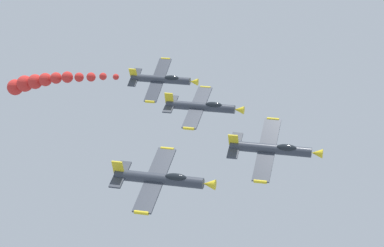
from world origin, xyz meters
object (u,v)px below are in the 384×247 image
Objects in this scene: airplane_lead at (272,149)px; airplane_left_inner at (202,107)px; airplane_right_inner at (160,179)px; airplane_left_outer at (162,79)px.

airplane_lead is 1.00× the size of airplane_left_inner.
airplane_left_inner reaches higher than airplane_right_inner.
airplane_lead is 1.00× the size of airplane_left_outer.
airplane_left_outer reaches higher than airplane_right_inner.
airplane_lead reaches higher than airplane_left_inner.
airplane_left_inner is at bearing -136.62° from airplane_lead.
airplane_left_outer is at bearing -163.17° from airplane_right_inner.
airplane_left_inner is at bearing 36.73° from airplane_left_outer.
airplane_right_inner is at bearing 3.91° from airplane_left_inner.
airplane_lead is 15.82m from airplane_left_inner.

